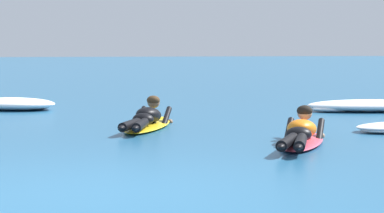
{
  "coord_description": "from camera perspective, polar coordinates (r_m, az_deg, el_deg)",
  "views": [
    {
      "loc": [
        -0.3,
        -7.17,
        1.37
      ],
      "look_at": [
        1.58,
        4.47,
        0.41
      ],
      "focal_mm": 73.73,
      "sensor_mm": 36.0,
      "label": 1
    }
  ],
  "objects": [
    {
      "name": "ground_plane",
      "position": [
        17.23,
        -8.14,
        0.03
      ],
      "size": [
        120.0,
        120.0,
        0.0
      ],
      "primitive_type": "plane",
      "color": "#235B84"
    },
    {
      "name": "surfer_near",
      "position": [
        10.7,
        7.86,
        -2.02
      ],
      "size": [
        1.39,
        2.56,
        0.55
      ],
      "color": "#E54C66",
      "rests_on": "ground"
    },
    {
      "name": "surfer_far",
      "position": [
        12.64,
        -3.29,
        -0.98
      ],
      "size": [
        1.26,
        2.59,
        0.55
      ],
      "color": "yellow",
      "rests_on": "ground"
    },
    {
      "name": "whitewater_mid_left",
      "position": [
        16.53,
        -12.87,
        0.17
      ],
      "size": [
        2.12,
        1.73,
        0.25
      ],
      "color": "white",
      "rests_on": "ground"
    },
    {
      "name": "whitewater_mid_right",
      "position": [
        16.15,
        12.66,
        0.05
      ],
      "size": [
        2.58,
        1.37,
        0.23
      ],
      "color": "white",
      "rests_on": "ground"
    }
  ]
}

